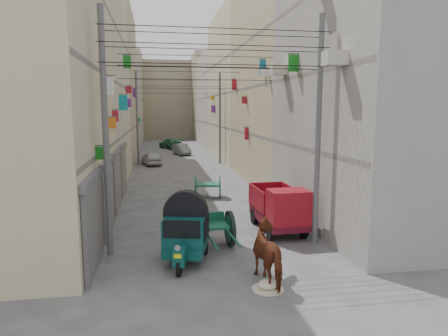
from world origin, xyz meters
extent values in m
cube|color=#68645D|center=(-4.12, 8.00, 3.20)|extent=(0.25, 9.80, 0.18)
cube|color=#68645D|center=(-4.12, 8.00, 6.20)|extent=(0.25, 9.80, 0.18)
cube|color=#BEB5A3|center=(-8.00, 19.00, 6.00)|extent=(8.00, 12.00, 12.00)
cube|color=#68645D|center=(-4.12, 19.00, 3.20)|extent=(0.25, 11.76, 0.18)
cube|color=#68645D|center=(-4.12, 19.00, 6.20)|extent=(0.25, 11.76, 0.18)
cube|color=#68645D|center=(-4.12, 19.00, 9.20)|extent=(0.25, 11.76, 0.18)
cube|color=#9F977D|center=(-8.00, 32.00, 7.00)|extent=(8.00, 14.00, 14.00)
cube|color=#68645D|center=(-4.12, 32.00, 3.20)|extent=(0.25, 13.72, 0.18)
cube|color=#68645D|center=(-4.12, 32.00, 6.20)|extent=(0.25, 13.72, 0.18)
cube|color=#68645D|center=(-4.12, 32.00, 9.20)|extent=(0.25, 13.72, 0.18)
cube|color=gray|center=(-8.00, 46.00, 5.90)|extent=(8.00, 14.00, 11.80)
cube|color=#68645D|center=(-4.12, 46.00, 3.20)|extent=(0.25, 13.72, 0.18)
cube|color=#68645D|center=(-4.12, 46.00, 6.20)|extent=(0.25, 13.72, 0.18)
cube|color=#68645D|center=(-4.12, 46.00, 9.20)|extent=(0.25, 13.72, 0.18)
cube|color=tan|center=(-8.00, 59.00, 6.75)|extent=(8.00, 12.00, 13.50)
cube|color=#68645D|center=(-4.12, 59.00, 3.20)|extent=(0.25, 11.76, 0.18)
cube|color=#68645D|center=(-4.12, 59.00, 6.20)|extent=(0.25, 11.76, 0.18)
cube|color=#68645D|center=(-4.12, 59.00, 9.20)|extent=(0.25, 11.76, 0.18)
cube|color=gray|center=(8.00, 8.00, 6.50)|extent=(8.00, 10.00, 13.00)
cube|color=#68645D|center=(4.12, 8.00, 3.20)|extent=(0.25, 9.80, 0.18)
cube|color=#68645D|center=(4.12, 8.00, 6.20)|extent=(0.25, 9.80, 0.18)
cube|color=tan|center=(8.00, 19.00, 6.00)|extent=(8.00, 12.00, 12.00)
cube|color=#68645D|center=(4.12, 19.00, 3.20)|extent=(0.25, 11.76, 0.18)
cube|color=#68645D|center=(4.12, 19.00, 6.20)|extent=(0.25, 11.76, 0.18)
cube|color=#68645D|center=(4.12, 19.00, 9.20)|extent=(0.25, 11.76, 0.18)
cube|color=beige|center=(8.00, 32.00, 7.00)|extent=(8.00, 14.00, 14.00)
cube|color=#68645D|center=(4.12, 32.00, 3.20)|extent=(0.25, 13.72, 0.18)
cube|color=#68645D|center=(4.12, 32.00, 6.20)|extent=(0.25, 13.72, 0.18)
cube|color=#68645D|center=(4.12, 32.00, 9.20)|extent=(0.25, 13.72, 0.18)
cube|color=#BEB5A3|center=(8.00, 46.00, 5.90)|extent=(8.00, 14.00, 11.80)
cube|color=#68645D|center=(4.12, 46.00, 3.20)|extent=(0.25, 13.72, 0.18)
cube|color=#68645D|center=(4.12, 46.00, 6.20)|extent=(0.25, 13.72, 0.18)
cube|color=#68645D|center=(4.12, 46.00, 9.20)|extent=(0.25, 13.72, 0.18)
cube|color=#9F977D|center=(8.00, 59.00, 6.75)|extent=(8.00, 12.00, 13.50)
cube|color=#68645D|center=(4.12, 59.00, 3.20)|extent=(0.25, 11.76, 0.18)
cube|color=#68645D|center=(4.12, 59.00, 6.20)|extent=(0.25, 11.76, 0.18)
cube|color=#68645D|center=(4.12, 59.00, 9.20)|extent=(0.25, 11.76, 0.18)
cube|color=#9F977D|center=(0.00, 66.00, 6.50)|extent=(22.00, 10.00, 13.00)
cube|color=#4C4B50|center=(-3.92, 4.80, 1.30)|extent=(0.12, 3.00, 2.60)
cube|color=#565658|center=(-3.90, 4.80, 2.75)|extent=(0.18, 3.20, 0.25)
cube|color=#4C4B50|center=(-3.92, 8.50, 1.30)|extent=(0.12, 3.00, 2.60)
cube|color=#565658|center=(-3.90, 8.50, 2.75)|extent=(0.18, 3.20, 0.25)
cube|color=#4C4B50|center=(-3.92, 12.20, 1.30)|extent=(0.12, 3.00, 2.60)
cube|color=#565658|center=(-3.90, 12.20, 2.75)|extent=(0.18, 3.20, 0.25)
cube|color=#4C4B50|center=(-3.92, 16.00, 1.30)|extent=(0.12, 3.00, 2.60)
cube|color=#565658|center=(-3.90, 16.00, 2.75)|extent=(0.18, 3.20, 0.25)
cube|color=gold|center=(3.81, 34.28, 5.98)|extent=(0.38, 0.08, 0.41)
cube|color=white|center=(-3.86, 41.61, 3.62)|extent=(0.27, 0.08, 0.71)
cube|color=#167B1D|center=(-3.78, 6.43, 3.35)|extent=(0.44, 0.08, 0.42)
cube|color=#0D8F97|center=(-3.77, 15.80, 5.17)|extent=(0.45, 0.08, 0.84)
cube|color=white|center=(3.79, 44.88, 5.91)|extent=(0.41, 0.08, 0.59)
cube|color=orange|center=(-3.81, 9.76, 4.24)|extent=(0.38, 0.08, 0.44)
cube|color=#66268D|center=(3.78, 33.54, 4.85)|extent=(0.43, 0.08, 0.72)
cube|color=white|center=(3.86, 39.62, 6.25)|extent=(0.28, 0.08, 0.44)
cube|color=#167B1D|center=(-3.76, 20.00, 7.85)|extent=(0.48, 0.08, 0.84)
cube|color=#167B1D|center=(-3.85, 38.07, 3.67)|extent=(0.31, 0.08, 0.44)
cube|color=#A71628|center=(3.82, 19.02, 5.41)|extent=(0.35, 0.08, 0.45)
cube|color=#A71628|center=(3.83, 22.65, 6.65)|extent=(0.34, 0.08, 0.79)
cube|color=#A71628|center=(-3.86, 12.02, 4.50)|extent=(0.28, 0.08, 0.52)
cube|color=#66268D|center=(-3.86, 29.62, 6.26)|extent=(0.28, 0.08, 0.74)
cube|color=#A71628|center=(3.87, 18.51, 3.22)|extent=(0.26, 0.08, 0.80)
cube|color=gold|center=(3.83, 9.37, 6.69)|extent=(0.34, 0.08, 0.55)
cube|color=white|center=(-3.76, 8.55, 5.67)|extent=(0.47, 0.08, 0.67)
cube|color=#A71628|center=(-3.80, 21.15, 6.14)|extent=(0.40, 0.08, 0.47)
cube|color=#66268D|center=(-3.84, 21.66, 5.24)|extent=(0.32, 0.08, 0.55)
cube|color=white|center=(3.76, 13.74, 6.73)|extent=(0.47, 0.08, 0.35)
cube|color=#16669A|center=(3.84, 14.58, 7.07)|extent=(0.32, 0.08, 0.89)
cube|color=#167B1D|center=(3.78, 9.29, 6.73)|extent=(0.44, 0.08, 0.69)
cube|color=#0D8F97|center=(-4.06, 6.00, 3.00)|extent=(0.10, 3.20, 0.80)
cube|color=#16669A|center=(-4.06, 15.00, 3.00)|extent=(0.10, 3.20, 0.80)
cube|color=#167B1D|center=(-4.06, 27.00, 3.00)|extent=(0.10, 3.20, 0.80)
cube|color=#66268D|center=(-4.06, 39.00, 3.00)|extent=(0.10, 3.20, 0.80)
cube|color=#A71628|center=(4.06, 6.00, 3.00)|extent=(0.10, 3.20, 0.80)
cube|color=white|center=(4.06, 15.00, 3.00)|extent=(0.10, 3.20, 0.80)
cube|color=white|center=(4.06, 27.00, 3.00)|extent=(0.10, 3.20, 0.80)
cube|color=#66268D|center=(4.06, 39.00, 3.00)|extent=(0.10, 3.20, 0.80)
cube|color=#BCB6A9|center=(3.65, 5.00, 6.40)|extent=(0.70, 0.55, 0.45)
cube|color=#BCB6A9|center=(3.65, 11.00, 6.60)|extent=(0.70, 0.55, 0.45)
cylinder|color=#565658|center=(-3.60, 6.00, 4.00)|extent=(0.20, 0.20, 8.00)
cylinder|color=#565658|center=(3.60, 6.00, 4.00)|extent=(0.20, 0.20, 8.00)
cylinder|color=#565658|center=(-3.60, 28.00, 4.00)|extent=(0.20, 0.20, 8.00)
cylinder|color=#565658|center=(3.60, 28.00, 4.00)|extent=(0.20, 0.20, 8.00)
cylinder|color=black|center=(0.00, 5.50, 6.20)|extent=(7.40, 0.02, 0.02)
cylinder|color=black|center=(0.00, 5.50, 6.80)|extent=(7.40, 0.02, 0.02)
cylinder|color=black|center=(0.00, 5.50, 7.30)|extent=(7.40, 0.02, 0.02)
cylinder|color=black|center=(0.00, 6.50, 6.20)|extent=(7.40, 0.02, 0.02)
cylinder|color=black|center=(0.00, 6.50, 6.80)|extent=(7.40, 0.02, 0.02)
cylinder|color=black|center=(0.00, 6.50, 7.30)|extent=(7.40, 0.02, 0.02)
cylinder|color=black|center=(0.00, 12.00, 6.20)|extent=(7.40, 0.02, 0.02)
cylinder|color=black|center=(0.00, 12.00, 6.80)|extent=(7.40, 0.02, 0.02)
cylinder|color=black|center=(0.00, 12.00, 7.30)|extent=(7.40, 0.02, 0.02)
cylinder|color=black|center=(0.00, 20.00, 6.20)|extent=(7.40, 0.02, 0.02)
cylinder|color=black|center=(0.00, 20.00, 6.80)|extent=(7.40, 0.02, 0.02)
cylinder|color=black|center=(0.00, 20.00, 7.30)|extent=(7.40, 0.02, 0.02)
cylinder|color=black|center=(0.00, 28.00, 6.20)|extent=(7.40, 0.02, 0.02)
cylinder|color=black|center=(0.00, 28.00, 6.80)|extent=(7.40, 0.02, 0.02)
cylinder|color=black|center=(0.00, 28.00, 7.30)|extent=(7.40, 0.02, 0.02)
cylinder|color=black|center=(-1.44, 3.79, 0.27)|extent=(0.24, 0.56, 0.54)
cylinder|color=black|center=(-1.51, 5.71, 0.27)|extent=(0.24, 0.56, 0.54)
cylinder|color=black|center=(-0.47, 5.45, 0.27)|extent=(0.24, 0.56, 0.54)
cube|color=#0B423E|center=(-1.13, 5.02, 0.47)|extent=(1.63, 2.09, 0.27)
cube|color=#0B423E|center=(-1.43, 3.84, 0.58)|extent=(0.44, 0.51, 0.54)
cylinder|color=silver|center=(-1.48, 3.62, 0.92)|extent=(0.18, 0.09, 0.18)
cube|color=yellow|center=(-1.48, 3.60, 0.68)|extent=(0.21, 0.08, 0.12)
cube|color=#0B423E|center=(-1.12, 5.06, 1.02)|extent=(1.63, 1.91, 0.92)
cube|color=black|center=(-1.33, 4.24, 1.26)|extent=(1.10, 0.33, 0.54)
cube|color=black|center=(-1.74, 5.22, 1.12)|extent=(0.32, 1.14, 0.63)
cube|color=black|center=(-0.50, 4.91, 1.12)|extent=(0.32, 1.14, 0.63)
cube|color=white|center=(-1.33, 4.21, 0.54)|extent=(1.19, 0.34, 0.06)
cylinder|color=black|center=(-0.68, 6.06, 0.63)|extent=(0.22, 1.27, 1.26)
cylinder|color=#12513B|center=(-0.68, 6.06, 0.63)|extent=(0.22, 0.99, 0.98)
cylinder|color=#565658|center=(-0.68, 6.06, 0.63)|extent=(0.21, 0.18, 0.16)
cylinder|color=black|center=(0.49, 6.15, 0.63)|extent=(0.22, 1.27, 1.26)
cylinder|color=#12513B|center=(0.49, 6.15, 0.63)|extent=(0.22, 0.99, 0.98)
cylinder|color=#565658|center=(0.49, 6.15, 0.63)|extent=(0.21, 0.18, 0.16)
cylinder|color=#565658|center=(-0.09, 6.10, 0.63)|extent=(1.22, 0.16, 0.07)
cube|color=#12513B|center=(-0.09, 6.10, 0.79)|extent=(1.01, 1.05, 0.09)
cube|color=#12513B|center=(-0.13, 6.55, 0.99)|extent=(0.95, 0.14, 0.31)
cylinder|color=#12513B|center=(-0.37, 4.96, 0.72)|extent=(0.21, 2.07, 0.06)
cylinder|color=#12513B|center=(0.34, 5.01, 0.72)|extent=(0.21, 2.07, 0.06)
cylinder|color=black|center=(2.08, 6.49, 0.33)|extent=(0.20, 0.66, 0.66)
cylinder|color=black|center=(2.00, 8.68, 0.33)|extent=(0.20, 0.66, 0.66)
cylinder|color=black|center=(3.37, 6.53, 0.33)|extent=(0.20, 0.66, 0.66)
cylinder|color=black|center=(3.30, 8.72, 0.33)|extent=(0.20, 0.66, 0.66)
cube|color=#500B17|center=(2.69, 7.60, 0.55)|extent=(1.56, 3.34, 0.35)
cube|color=maroon|center=(2.73, 6.46, 1.25)|extent=(1.48, 1.10, 1.25)
cube|color=black|center=(2.74, 5.99, 1.35)|extent=(1.30, 0.10, 0.55)
cube|color=#500B17|center=(2.67, 8.15, 0.82)|extent=(1.57, 2.24, 0.12)
cube|color=maroon|center=(1.94, 8.13, 1.25)|extent=(0.13, 2.19, 0.85)
cube|color=maroon|center=(3.40, 8.18, 1.25)|extent=(0.13, 2.19, 0.85)
cube|color=maroon|center=(2.63, 9.23, 1.25)|extent=(1.50, 0.11, 0.85)
cylinder|color=#12513B|center=(0.05, 14.18, 0.62)|extent=(0.23, 1.23, 1.24)
cylinder|color=#12513B|center=(1.37, 14.00, 0.62)|extent=(0.23, 1.23, 1.24)
cube|color=#12513B|center=(0.71, 14.09, 0.73)|extent=(1.32, 1.20, 0.10)
cylinder|color=#565658|center=(0.71, 14.09, 0.62)|extent=(1.38, 0.26, 0.08)
ellipsoid|color=beige|center=(0.87, 2.55, 0.13)|extent=(0.54, 0.43, 0.27)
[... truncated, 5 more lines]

